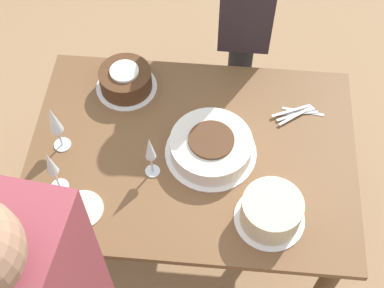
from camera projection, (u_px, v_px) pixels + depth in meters
name	position (u px, v px, depth m)	size (l,w,h in m)	color
ground_plane	(192.00, 232.00, 2.69)	(12.00, 12.00, 0.00)	#A87F56
dining_table	(192.00, 168.00, 2.17)	(1.26, 0.90, 0.76)	brown
cake_center_white	(211.00, 146.00, 2.02)	(0.35, 0.35, 0.09)	white
cake_front_chocolate	(126.00, 80.00, 2.20)	(0.25, 0.25, 0.11)	white
cake_back_decorated	(271.00, 211.00, 1.85)	(0.25, 0.25, 0.12)	white
wine_glass_near	(51.00, 166.00, 1.85)	(0.07, 0.07, 0.23)	silver
wine_glass_far	(150.00, 150.00, 1.89)	(0.06, 0.06, 0.22)	silver
wine_glass_extra	(54.00, 121.00, 1.95)	(0.07, 0.07, 0.23)	silver
dessert_plate_right	(82.00, 209.00, 1.92)	(0.16, 0.16, 0.01)	beige
fork_pile	(297.00, 113.00, 2.15)	(0.21, 0.12, 0.01)	silver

